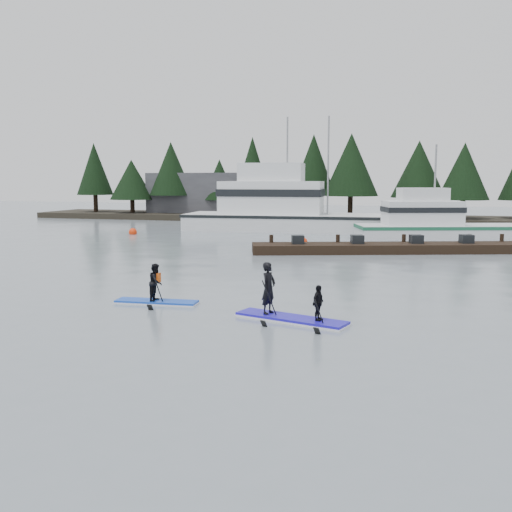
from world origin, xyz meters
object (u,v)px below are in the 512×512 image
(fishing_boat_large, at_px, (291,221))
(floating_dock, at_px, (391,248))
(paddleboard_solo, at_px, (156,289))
(fishing_boat_medium, at_px, (436,231))
(paddleboard_duo, at_px, (287,303))

(fishing_boat_large, relative_size, floating_dock, 1.18)
(paddleboard_solo, bearing_deg, fishing_boat_medium, 64.78)
(floating_dock, height_order, paddleboard_duo, paddleboard_duo)
(paddleboard_solo, xyz_separation_m, paddleboard_duo, (4.89, -1.05, 0.01))
(floating_dock, bearing_deg, fishing_boat_medium, 55.95)
(fishing_boat_medium, relative_size, paddleboard_solo, 4.36)
(fishing_boat_medium, bearing_deg, fishing_boat_large, 147.78)
(floating_dock, relative_size, paddleboard_duo, 4.50)
(paddleboard_duo, bearing_deg, fishing_boat_medium, 95.58)
(fishing_boat_large, height_order, fishing_boat_medium, fishing_boat_large)
(fishing_boat_medium, height_order, paddleboard_solo, fishing_boat_medium)
(fishing_boat_large, relative_size, paddleboard_solo, 6.61)
(fishing_boat_large, distance_m, floating_dock, 15.65)
(floating_dock, bearing_deg, fishing_boat_large, 106.45)
(paddleboard_solo, height_order, paddleboard_duo, paddleboard_duo)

